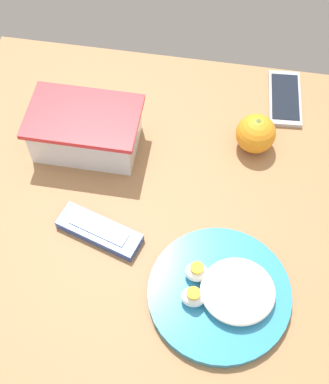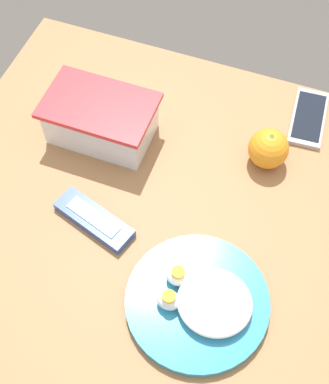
# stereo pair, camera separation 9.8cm
# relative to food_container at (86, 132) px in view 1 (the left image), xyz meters

# --- Properties ---
(ground_plane) EXTENTS (10.00, 10.00, 0.00)m
(ground_plane) POSITION_rel_food_container_xyz_m (0.20, -0.14, -0.79)
(ground_plane) COLOR #4C4742
(table) EXTENTS (0.94, 0.82, 0.75)m
(table) POSITION_rel_food_container_xyz_m (0.20, -0.14, -0.14)
(table) COLOR #996B42
(table) RESTS_ON ground_plane
(food_container) EXTENTS (0.21, 0.14, 0.09)m
(food_container) POSITION_rel_food_container_xyz_m (0.00, 0.00, 0.00)
(food_container) COLOR white
(food_container) RESTS_ON table
(orange_fruit) EXTENTS (0.08, 0.08, 0.08)m
(orange_fruit) POSITION_rel_food_container_xyz_m (0.33, 0.05, -0.00)
(orange_fruit) COLOR orange
(orange_fruit) RESTS_ON table
(rice_plate) EXTENTS (0.24, 0.24, 0.05)m
(rice_plate) POSITION_rel_food_container_xyz_m (0.30, -0.27, -0.02)
(rice_plate) COLOR teal
(rice_plate) RESTS_ON table
(candy_bar) EXTENTS (0.16, 0.09, 0.02)m
(candy_bar) POSITION_rel_food_container_xyz_m (0.07, -0.19, -0.03)
(candy_bar) COLOR #334C9E
(candy_bar) RESTS_ON table
(cell_phone) EXTENTS (0.08, 0.15, 0.01)m
(cell_phone) POSITION_rel_food_container_xyz_m (0.38, 0.18, -0.03)
(cell_phone) COLOR #ADADB2
(cell_phone) RESTS_ON table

